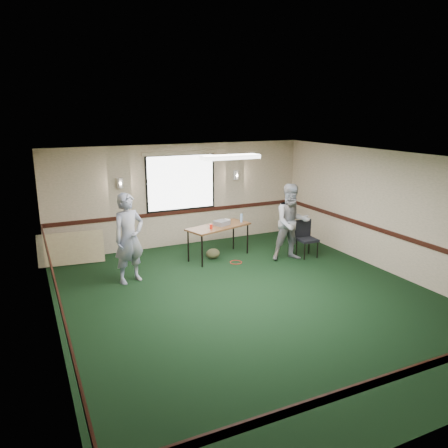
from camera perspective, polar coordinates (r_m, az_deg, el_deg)
name	(u,v)px	position (r m, az deg, el deg)	size (l,w,h in m)	color
ground	(253,300)	(8.55, 3.75, -9.82)	(8.00, 8.00, 0.00)	black
room_shell	(209,199)	(9.89, -2.03, 3.22)	(8.00, 8.02, 8.00)	tan
folding_table	(219,228)	(10.64, -0.70, -0.54)	(1.74, 1.10, 0.81)	brown
projector	(222,223)	(10.68, -0.32, 0.15)	(0.34, 0.28, 0.11)	gray
game_console	(226,221)	(11.03, 0.24, 0.45)	(0.20, 0.16, 0.05)	white
red_cup	(211,227)	(10.33, -1.70, -0.35)	(0.08, 0.08, 0.11)	red
water_bottle	(241,218)	(10.95, 2.28, 0.79)	(0.06, 0.06, 0.21)	#7CA2CC
duffel_bag	(213,254)	(10.74, -1.46, -3.88)	(0.35, 0.27, 0.25)	#474729
cable_coil	(236,262)	(10.49, 1.56, -5.02)	(0.29, 0.29, 0.01)	red
folded_table	(71,248)	(10.90, -19.33, -3.03)	(1.49, 0.06, 0.77)	tan
conference_chair	(305,235)	(11.02, 10.58, -1.46)	(0.46, 0.48, 0.90)	black
person_left	(129,238)	(9.29, -12.31, -1.83)	(0.70, 0.46, 1.91)	#40528E
person_right	(292,223)	(10.57, 8.83, 0.19)	(0.91, 0.71, 1.86)	#718DB0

